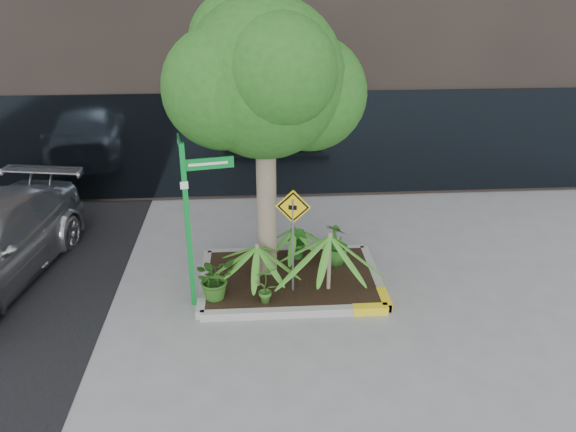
{
  "coord_description": "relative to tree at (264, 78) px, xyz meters",
  "views": [
    {
      "loc": [
        -0.45,
        -8.75,
        5.52
      ],
      "look_at": [
        0.15,
        0.2,
        1.43
      ],
      "focal_mm": 35.0,
      "sensor_mm": 36.0,
      "label": 1
    }
  ],
  "objects": [
    {
      "name": "planter",
      "position": [
        0.45,
        -0.29,
        -3.66
      ],
      "size": [
        3.35,
        2.36,
        0.15
      ],
      "color": "#9E9E99",
      "rests_on": "ground"
    },
    {
      "name": "palm_back",
      "position": [
        0.56,
        0.5,
        -3.01
      ],
      "size": [
        0.74,
        0.74,
        0.82
      ],
      "color": "gray",
      "rests_on": "ground"
    },
    {
      "name": "shrub_d",
      "position": [
        0.62,
        0.41,
        -3.24
      ],
      "size": [
        0.56,
        0.56,
        0.74
      ],
      "primitive_type": "imported",
      "rotation": [
        0.0,
        0.0,
        5.31
      ],
      "color": "#23641C",
      "rests_on": "planter"
    },
    {
      "name": "palm_left",
      "position": [
        -0.19,
        -0.55,
        -2.83
      ],
      "size": [
        0.94,
        0.94,
        1.05
      ],
      "color": "gray",
      "rests_on": "ground"
    },
    {
      "name": "tree",
      "position": [
        0.0,
        0.0,
        0.0
      ],
      "size": [
        3.44,
        3.05,
        5.15
      ],
      "color": "gray",
      "rests_on": "ground"
    },
    {
      "name": "cattle_sign",
      "position": [
        0.42,
        -0.79,
        -2.3
      ],
      "size": [
        0.59,
        0.14,
        1.95
      ],
      "rotation": [
        0.0,
        0.0,
        -0.2
      ],
      "color": "slate",
      "rests_on": "ground"
    },
    {
      "name": "shrub_c",
      "position": [
        -0.07,
        -1.11,
        -3.25
      ],
      "size": [
        0.5,
        0.5,
        0.73
      ],
      "primitive_type": "imported",
      "rotation": [
        0.0,
        0.0,
        3.53
      ],
      "color": "#31651F",
      "rests_on": "planter"
    },
    {
      "name": "shrub_a",
      "position": [
        -0.94,
        -0.89,
        -3.22
      ],
      "size": [
        0.99,
        0.99,
        0.79
      ],
      "primitive_type": "imported",
      "rotation": [
        0.0,
        0.0,
        0.65
      ],
      "color": "#2A5A19",
      "rests_on": "planter"
    },
    {
      "name": "palm_front",
      "position": [
        1.07,
        -0.74,
        -2.57
      ],
      "size": [
        1.25,
        1.25,
        1.39
      ],
      "color": "gray",
      "rests_on": "ground"
    },
    {
      "name": "ground",
      "position": [
        0.21,
        -0.56,
        -3.76
      ],
      "size": [
        80.0,
        80.0,
        0.0
      ],
      "primitive_type": "plane",
      "color": "gray",
      "rests_on": "ground"
    },
    {
      "name": "street_sign_post",
      "position": [
        -1.28,
        -0.79,
        -1.94
      ],
      "size": [
        0.96,
        0.86,
        2.95
      ],
      "rotation": [
        0.0,
        0.0,
        0.19
      ],
      "color": "#0C8C2F",
      "rests_on": "ground"
    },
    {
      "name": "shrub_b",
      "position": [
        1.33,
        0.18,
        -3.19
      ],
      "size": [
        0.67,
        0.67,
        0.84
      ],
      "primitive_type": "imported",
      "rotation": [
        0.0,
        0.0,
        2.38
      ],
      "color": "#27611D",
      "rests_on": "planter"
    }
  ]
}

